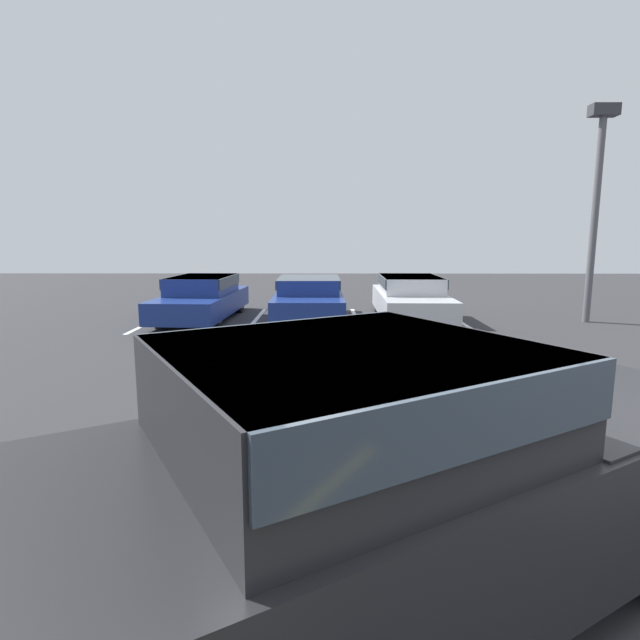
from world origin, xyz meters
name	(u,v)px	position (x,y,z in m)	size (l,w,h in m)	color
ground_plane	(484,622)	(0.00, 0.00, 0.00)	(60.00, 60.00, 0.00)	#2D2D30
stall_stripe_a	(155,320)	(-5.73, 11.19, 0.00)	(0.12, 4.36, 0.01)	white
stall_stripe_b	(256,320)	(-2.89, 11.19, 0.00)	(0.12, 4.36, 0.01)	white
stall_stripe_c	(357,320)	(-0.04, 11.19, 0.00)	(0.12, 4.36, 0.01)	white
stall_stripe_d	(458,320)	(2.80, 11.19, 0.00)	(0.12, 4.36, 0.01)	white
pickup_truck	(388,473)	(-0.57, 0.20, 0.85)	(5.77, 4.52, 1.69)	black
parked_sedan_a	(202,296)	(-4.42, 11.39, 0.65)	(1.95, 4.73, 1.22)	navy
parked_sedan_b	(309,298)	(-1.38, 11.01, 0.65)	(1.86, 4.54, 1.21)	navy
parked_sedan_c	(410,297)	(1.44, 11.14, 0.66)	(1.87, 4.74, 1.24)	#B7BABF
light_post	(597,191)	(6.27, 10.96, 3.51)	(0.70, 0.36, 5.69)	#515156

